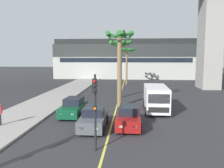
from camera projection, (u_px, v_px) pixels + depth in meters
sidewalk_left at (24, 114)px, 20.58m from camera, size 4.80×80.00×0.15m
lane_stripe_center at (119, 100)px, 27.86m from camera, size 0.14×56.00×0.01m
pier_building_backdrop at (125, 59)px, 55.69m from camera, size 32.77×8.04×9.08m
car_queue_front at (94, 118)px, 16.70m from camera, size 1.86×4.11×1.56m
car_queue_second at (74, 107)px, 20.31m from camera, size 1.92×4.15×1.56m
car_queue_third at (129, 117)px, 17.05m from camera, size 1.91×4.14×1.56m
delivery_van at (156, 98)px, 21.81m from camera, size 2.19×5.27×2.36m
traffic_light_median_near at (95, 102)px, 12.43m from camera, size 0.24×0.37×4.20m
palm_tree_near_median at (127, 53)px, 42.34m from camera, size 3.15×3.11×6.77m
palm_tree_mid_median at (120, 50)px, 23.52m from camera, size 2.99×3.18×7.76m
palm_tree_far_median at (120, 51)px, 28.71m from camera, size 2.88×2.92×7.23m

